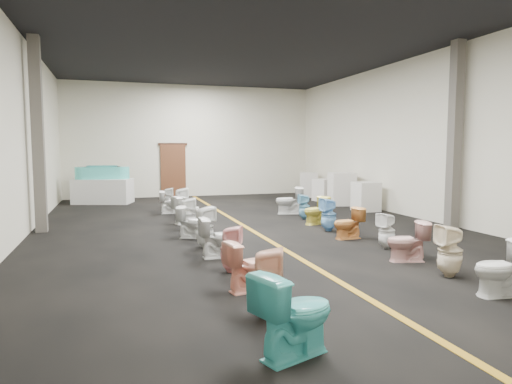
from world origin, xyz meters
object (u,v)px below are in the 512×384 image
toilet_left_1 (267,283)px  toilet_right_3 (407,241)px  appliance_crate_c (325,190)px  toilet_left_10 (171,202)px  toilet_left_8 (186,210)px  toilet_right_4 (387,231)px  toilet_left_0 (295,313)px  toilet_right_2 (450,251)px  toilet_right_7 (316,211)px  display_table (103,191)px  toilet_left_4 (219,237)px  toilet_right_5 (348,223)px  toilet_right_6 (329,215)px  appliance_crate_d (309,185)px  appliance_crate_a (366,197)px  toilet_left_9 (181,203)px  toilet_left_6 (193,222)px  bathtub (102,173)px  toilet_left_3 (231,249)px  toilet_right_8 (304,207)px  toilet_right_1 (502,268)px  toilet_left_5 (204,227)px  toilet_left_11 (168,199)px  toilet_left_2 (250,266)px  toilet_left_7 (188,214)px  appliance_crate_b (342,189)px  toilet_right_9 (289,200)px

toilet_left_1 → toilet_right_3: bearing=-40.5°
appliance_crate_c → toilet_left_10: (-5.89, -1.60, -0.07)m
toilet_left_8 → toilet_right_4: bearing=-157.6°
toilet_left_0 → toilet_right_2: toilet_left_0 is taller
toilet_left_8 → toilet_right_7: size_ratio=1.02×
display_table → toilet_left_4: display_table is taller
toilet_left_10 → toilet_right_5: toilet_left_10 is taller
toilet_left_10 → toilet_right_6: 5.18m
toilet_left_8 → toilet_left_1: bearing=162.9°
appliance_crate_d → appliance_crate_a: bearing=-90.0°
appliance_crate_c → toilet_left_9: 6.26m
toilet_left_6 → toilet_left_10: 3.94m
bathtub → toilet_right_6: bathtub is taller
toilet_left_3 → toilet_right_8: 5.68m
toilet_right_1 → toilet_right_8: toilet_right_1 is taller
toilet_left_5 → toilet_right_2: bearing=-149.9°
appliance_crate_a → toilet_right_8: bearing=-158.8°
toilet_right_1 → toilet_left_11: bearing=-155.0°
toilet_left_8 → toilet_right_2: toilet_right_2 is taller
toilet_left_8 → toilet_left_2: bearing=163.7°
toilet_left_11 → toilet_left_8: bearing=-165.5°
toilet_left_0 → toilet_right_3: bearing=-69.4°
toilet_right_5 → display_table: bearing=-153.3°
bathtub → appliance_crate_d: 7.90m
toilet_left_7 → toilet_right_1: size_ratio=1.04×
appliance_crate_a → toilet_left_11: appliance_crate_a is taller
appliance_crate_a → toilet_right_8: (-2.51, -0.97, -0.10)m
appliance_crate_a → toilet_right_8: appliance_crate_a is taller
bathtub → appliance_crate_d: bearing=4.8°
bathtub → appliance_crate_b: bathtub is taller
appliance_crate_a → appliance_crate_c: (0.00, 2.85, -0.04)m
toilet_left_2 → toilet_right_5: size_ratio=1.03×
toilet_left_11 → toilet_right_2: (3.18, -9.09, 0.06)m
toilet_right_3 → toilet_right_8: 4.90m
appliance_crate_c → toilet_right_8: 4.57m
toilet_left_3 → toilet_right_7: toilet_left_3 is taller
display_table → toilet_right_8: size_ratio=2.81×
toilet_left_11 → toilet_right_2: bearing=-148.7°
toilet_left_3 → toilet_left_7: 3.88m
toilet_left_4 → toilet_right_4: (3.26, -0.29, -0.01)m
appliance_crate_c → appliance_crate_d: 1.53m
toilet_right_4 → toilet_right_1: bearing=-19.4°
display_table → toilet_right_9: bearing=-39.8°
toilet_right_9 → appliance_crate_a: bearing=97.2°
toilet_right_2 → toilet_right_1: bearing=7.7°
toilet_right_1 → toilet_right_3: (-0.04, 1.97, -0.02)m
toilet_left_6 → toilet_right_6: 3.20m
toilet_left_7 → toilet_right_2: 6.03m
appliance_crate_d → toilet_right_3: 10.60m
appliance_crate_a → toilet_right_1: appliance_crate_a is taller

